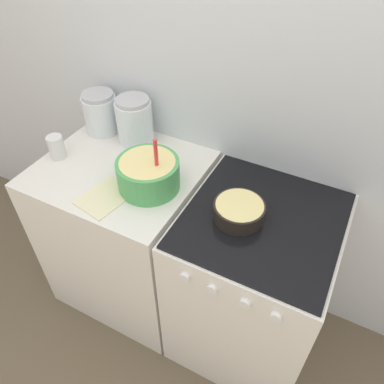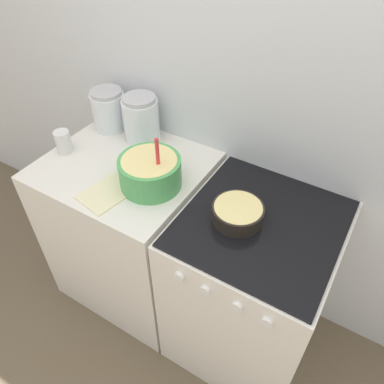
{
  "view_description": "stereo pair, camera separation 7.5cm",
  "coord_description": "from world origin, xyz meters",
  "px_view_note": "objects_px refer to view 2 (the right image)",
  "views": [
    {
      "loc": [
        0.55,
        -0.71,
        1.99
      ],
      "look_at": [
        0.03,
        0.29,
        0.96
      ],
      "focal_mm": 35.0,
      "sensor_mm": 36.0,
      "label": 1
    },
    {
      "loc": [
        0.62,
        -0.67,
        1.99
      ],
      "look_at": [
        0.03,
        0.29,
        0.96
      ],
      "focal_mm": 35.0,
      "sensor_mm": 36.0,
      "label": 2
    }
  ],
  "objects_px": {
    "tin_can": "(63,142)",
    "storage_jar_middle": "(141,122)",
    "stove": "(250,287)",
    "baking_pan": "(238,213)",
    "storage_jar_left": "(109,112)",
    "mixing_bowl": "(150,171)"
  },
  "relations": [
    {
      "from": "baking_pan",
      "to": "tin_can",
      "type": "height_order",
      "value": "tin_can"
    },
    {
      "from": "storage_jar_left",
      "to": "storage_jar_middle",
      "type": "bearing_deg",
      "value": -0.0
    },
    {
      "from": "stove",
      "to": "baking_pan",
      "type": "xyz_separation_m",
      "value": [
        -0.09,
        -0.04,
        0.49
      ]
    },
    {
      "from": "storage_jar_middle",
      "to": "tin_can",
      "type": "relative_size",
      "value": 2.06
    },
    {
      "from": "tin_can",
      "to": "mixing_bowl",
      "type": "bearing_deg",
      "value": 2.07
    },
    {
      "from": "storage_jar_middle",
      "to": "tin_can",
      "type": "xyz_separation_m",
      "value": [
        -0.25,
        -0.28,
        -0.04
      ]
    },
    {
      "from": "baking_pan",
      "to": "stove",
      "type": "bearing_deg",
      "value": 22.28
    },
    {
      "from": "mixing_bowl",
      "to": "storage_jar_middle",
      "type": "height_order",
      "value": "mixing_bowl"
    },
    {
      "from": "stove",
      "to": "storage_jar_middle",
      "type": "xyz_separation_m",
      "value": [
        -0.75,
        0.22,
        0.55
      ]
    },
    {
      "from": "stove",
      "to": "baking_pan",
      "type": "distance_m",
      "value": 0.5
    },
    {
      "from": "stove",
      "to": "tin_can",
      "type": "relative_size",
      "value": 8.09
    },
    {
      "from": "storage_jar_middle",
      "to": "storage_jar_left",
      "type": "bearing_deg",
      "value": 180.0
    },
    {
      "from": "mixing_bowl",
      "to": "storage_jar_left",
      "type": "height_order",
      "value": "mixing_bowl"
    },
    {
      "from": "storage_jar_left",
      "to": "stove",
      "type": "bearing_deg",
      "value": -13.12
    },
    {
      "from": "baking_pan",
      "to": "storage_jar_middle",
      "type": "height_order",
      "value": "storage_jar_middle"
    },
    {
      "from": "storage_jar_left",
      "to": "storage_jar_middle",
      "type": "distance_m",
      "value": 0.21
    },
    {
      "from": "tin_can",
      "to": "storage_jar_middle",
      "type": "bearing_deg",
      "value": 48.15
    },
    {
      "from": "stove",
      "to": "tin_can",
      "type": "xyz_separation_m",
      "value": [
        -1.0,
        -0.06,
        0.51
      ]
    },
    {
      "from": "stove",
      "to": "mixing_bowl",
      "type": "distance_m",
      "value": 0.74
    },
    {
      "from": "storage_jar_left",
      "to": "storage_jar_middle",
      "type": "height_order",
      "value": "storage_jar_middle"
    },
    {
      "from": "mixing_bowl",
      "to": "baking_pan",
      "type": "height_order",
      "value": "mixing_bowl"
    },
    {
      "from": "tin_can",
      "to": "stove",
      "type": "bearing_deg",
      "value": 3.49
    }
  ]
}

